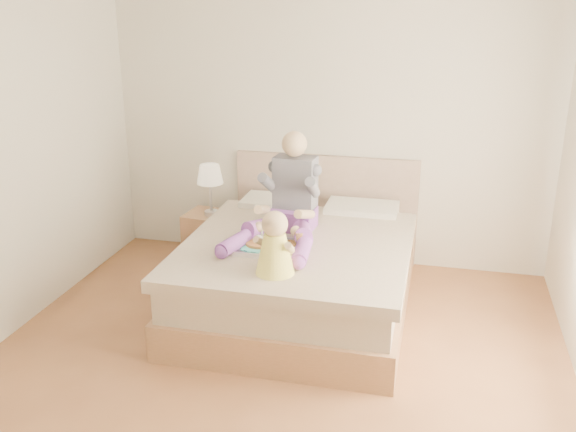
% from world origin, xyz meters
% --- Properties ---
extents(room, '(4.02, 4.22, 2.71)m').
position_xyz_m(room, '(0.08, 0.01, 1.51)').
color(room, brown).
rests_on(room, ground).
extents(bed, '(1.70, 2.18, 1.00)m').
position_xyz_m(bed, '(0.00, 1.08, 0.32)').
color(bed, '#8A6140').
rests_on(bed, ground).
extents(nightstand, '(0.45, 0.41, 0.50)m').
position_xyz_m(nightstand, '(-1.00, 1.65, 0.25)').
color(nightstand, '#8A6140').
rests_on(nightstand, ground).
extents(lamp, '(0.23, 0.23, 0.47)m').
position_xyz_m(lamp, '(-0.96, 1.61, 0.86)').
color(lamp, silver).
rests_on(lamp, nightstand).
extents(adult, '(0.69, 1.00, 0.81)m').
position_xyz_m(adult, '(-0.11, 1.06, 0.85)').
color(adult, '#743A91').
rests_on(adult, bed).
extents(tray, '(0.49, 0.39, 0.14)m').
position_xyz_m(tray, '(-0.15, 0.71, 0.64)').
color(tray, silver).
rests_on(tray, bed).
extents(baby, '(0.29, 0.40, 0.44)m').
position_xyz_m(baby, '(-0.02, 0.32, 0.79)').
color(baby, '#F1E64C').
rests_on(baby, bed).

